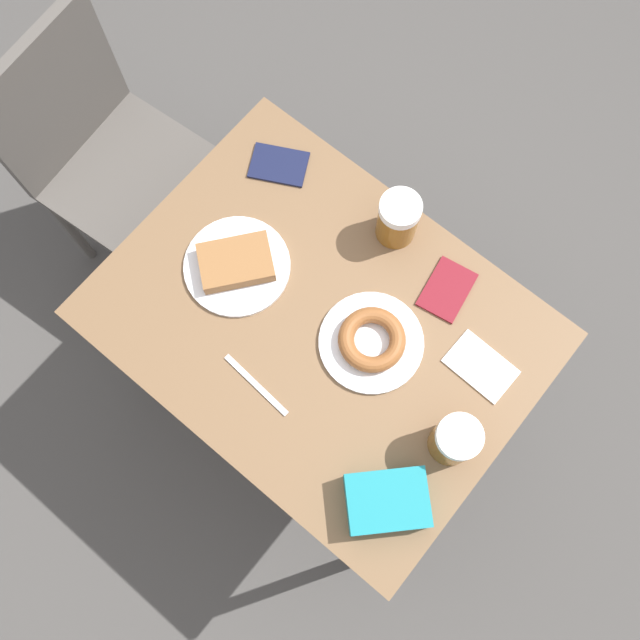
% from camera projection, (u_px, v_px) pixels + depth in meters
% --- Properties ---
extents(ground_plane, '(8.00, 8.00, 0.00)m').
position_uv_depth(ground_plane, '(320.00, 390.00, 2.21)').
color(ground_plane, '#474442').
extents(table, '(0.68, 0.90, 0.74)m').
position_uv_depth(table, '(320.00, 333.00, 1.57)').
color(table, brown).
rests_on(table, ground_plane).
extents(chair, '(0.43, 0.43, 0.85)m').
position_uv_depth(chair, '(98.00, 146.00, 1.87)').
color(chair, '#514C47').
rests_on(chair, ground_plane).
extents(plate_with_cake, '(0.23, 0.23, 0.04)m').
position_uv_depth(plate_with_cake, '(237.00, 264.00, 1.52)').
color(plate_with_cake, silver).
rests_on(plate_with_cake, table).
extents(plate_with_donut, '(0.22, 0.22, 0.04)m').
position_uv_depth(plate_with_donut, '(372.00, 341.00, 1.47)').
color(plate_with_donut, silver).
rests_on(plate_with_donut, table).
extents(beer_mug_left, '(0.09, 0.09, 0.13)m').
position_uv_depth(beer_mug_left, '(398.00, 219.00, 1.50)').
color(beer_mug_left, '#8C5619').
rests_on(beer_mug_left, table).
extents(beer_mug_center, '(0.09, 0.09, 0.13)m').
position_uv_depth(beer_mug_center, '(455.00, 440.00, 1.37)').
color(beer_mug_center, '#8C5619').
rests_on(beer_mug_center, table).
extents(napkin_folded, '(0.09, 0.14, 0.00)m').
position_uv_depth(napkin_folded, '(481.00, 366.00, 1.47)').
color(napkin_folded, white).
rests_on(napkin_folded, table).
extents(fork, '(0.02, 0.18, 0.00)m').
position_uv_depth(fork, '(256.00, 385.00, 1.46)').
color(fork, silver).
rests_on(fork, table).
extents(passport_near_edge, '(0.14, 0.11, 0.01)m').
position_uv_depth(passport_near_edge, '(447.00, 290.00, 1.52)').
color(passport_near_edge, maroon).
rests_on(passport_near_edge, table).
extents(passport_far_edge, '(0.14, 0.15, 0.01)m').
position_uv_depth(passport_far_edge, '(279.00, 165.00, 1.60)').
color(passport_far_edge, '#141938').
rests_on(passport_far_edge, table).
extents(blue_pouch, '(0.19, 0.19, 0.06)m').
position_uv_depth(blue_pouch, '(387.00, 501.00, 1.37)').
color(blue_pouch, teal).
rests_on(blue_pouch, table).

